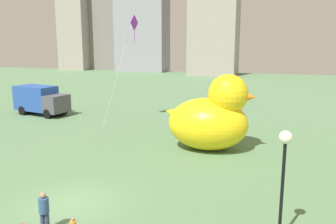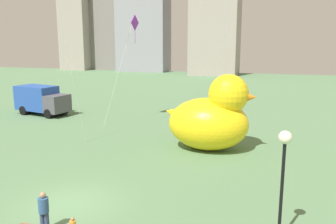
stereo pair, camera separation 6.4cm
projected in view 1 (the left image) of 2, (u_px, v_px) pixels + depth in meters
The scene contains 7 objects.
ground_plane at pixel (70, 204), 16.07m from camera, with size 140.00×140.00×0.00m, color #587E55.
person_adult at pixel (44, 210), 13.61m from camera, with size 0.40×0.40×1.62m.
giant_inflatable_duck at pixel (211, 118), 23.80m from camera, with size 6.25×4.01×5.18m.
lamppost at pixel (284, 156), 12.45m from camera, with size 0.48×0.48×4.23m.
box_truck at pixel (41, 100), 35.33m from camera, with size 5.96×3.42×2.85m.
city_skyline at pixel (163, 9), 84.21m from camera, with size 78.95×19.22×35.46m.
kite_purple at pixel (133, 27), 29.37m from camera, with size 2.67×3.88×9.41m.
Camera 1 is at (8.48, -13.06, 7.29)m, focal length 37.86 mm.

